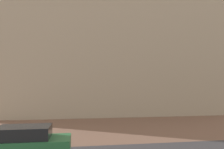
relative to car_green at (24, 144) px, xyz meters
name	(u,v)px	position (x,y,z in m)	size (l,w,h in m)	color
landmark_building	(108,28)	(6.58, 18.89, 10.79)	(27.71, 14.11, 35.87)	#B2A893
car_green	(24,144)	(0.00, 0.00, 0.00)	(4.33, 1.98, 1.58)	#287042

